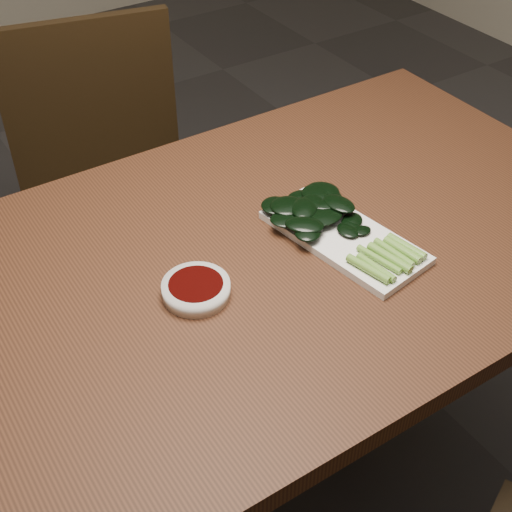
% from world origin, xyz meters
% --- Properties ---
extents(ground, '(6.00, 6.00, 0.00)m').
position_xyz_m(ground, '(0.00, 0.00, 0.00)').
color(ground, '#2A2828').
rests_on(ground, ground).
extents(table, '(1.40, 0.80, 0.75)m').
position_xyz_m(table, '(0.00, 0.00, 0.68)').
color(table, '#422313').
rests_on(table, ground).
extents(chair_far, '(0.52, 0.52, 0.89)m').
position_xyz_m(chair_far, '(-0.00, 0.68, 0.49)').
color(chair_far, black).
rests_on(chair_far, ground).
extents(sauce_bowl, '(0.11, 0.11, 0.03)m').
position_xyz_m(sauce_bowl, '(-0.14, -0.04, 0.76)').
color(sauce_bowl, white).
rests_on(sauce_bowl, table).
extents(serving_plate, '(0.18, 0.31, 0.01)m').
position_xyz_m(serving_plate, '(0.15, -0.06, 0.76)').
color(serving_plate, white).
rests_on(serving_plate, table).
extents(gai_lan, '(0.18, 0.31, 0.03)m').
position_xyz_m(gai_lan, '(0.14, -0.01, 0.78)').
color(gai_lan, '#6FA539').
rests_on(gai_lan, serving_plate).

